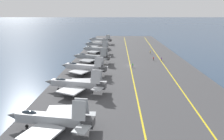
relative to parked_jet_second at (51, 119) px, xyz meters
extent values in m
plane|color=#2D425B|center=(47.02, -16.76, -2.72)|extent=(2000.00, 2000.00, 0.00)
cube|color=#424244|center=(47.02, -16.76, -2.52)|extent=(217.07, 50.42, 0.40)
cube|color=yellow|center=(47.02, -30.62, -2.31)|extent=(195.22, 8.10, 0.01)
cube|color=yellow|center=(47.02, -16.76, -2.31)|extent=(195.36, 0.36, 0.01)
cube|color=#9EA3A8|center=(0.05, 0.41, 0.00)|extent=(3.33, 12.49, 1.73)
cone|color=#5B5E60|center=(1.00, 7.54, 0.00)|extent=(1.93, 2.54, 1.64)
cube|color=#38383A|center=(-0.91, -6.88, 0.00)|extent=(2.23, 2.25, 1.47)
ellipsoid|color=#232D38|center=(0.55, 4.14, 0.82)|extent=(1.34, 3.11, 0.95)
cube|color=#9EA3A8|center=(-3.68, 0.49, -0.56)|extent=(7.26, 7.07, 0.28)
cube|color=#9EA3A8|center=(3.68, -0.49, -0.56)|extent=(6.26, 5.96, 0.28)
cube|color=#9EA3A8|center=(-1.63, -5.44, 2.54)|extent=(1.30, 2.45, 3.30)
cube|color=#9EA3A8|center=(0.16, -5.67, 2.54)|extent=(1.30, 2.45, 3.30)
cube|color=#9EA3A8|center=(-3.09, -6.09, 0.00)|extent=(3.38, 3.08, 0.20)
cube|color=#9EA3A8|center=(1.40, -6.68, 0.00)|extent=(2.90, 2.46, 0.20)
cylinder|color=#B2B2B7|center=(0.66, 4.97, -1.59)|extent=(0.16, 0.16, 1.45)
cylinder|color=black|center=(0.66, 4.97, -2.02)|extent=(0.30, 0.62, 0.60)
cylinder|color=#B2B2B7|center=(-1.31, -0.67, -1.59)|extent=(0.16, 0.16, 1.45)
cylinder|color=black|center=(-1.31, -0.67, -2.02)|extent=(0.30, 0.62, 0.60)
cylinder|color=#B2B2B7|center=(1.09, -0.99, -1.59)|extent=(0.16, 0.16, 1.45)
cylinder|color=black|center=(1.09, -0.99, -2.02)|extent=(0.30, 0.62, 0.60)
cube|color=#A8AAAF|center=(18.49, -0.15, 0.01)|extent=(3.95, 13.01, 1.69)
cone|color=#5B5E60|center=(19.82, 7.23, 0.01)|extent=(2.01, 2.69, 1.60)
cube|color=#38383A|center=(17.13, -7.71, 0.01)|extent=(2.28, 2.40, 1.44)
ellipsoid|color=#232D38|center=(19.19, 3.71, 0.81)|extent=(1.47, 3.26, 0.93)
cube|color=#A8AAAF|center=(15.09, 0.02, -0.54)|extent=(6.92, 7.17, 0.28)
cube|color=#A8AAAF|center=(21.74, -1.18, -0.54)|extent=(5.43, 5.91, 0.28)
cube|color=#A8AAAF|center=(16.51, -6.18, 2.50)|extent=(1.41, 2.58, 3.25)
cube|color=#A8AAAF|center=(18.25, -6.49, 2.50)|extent=(1.41, 2.58, 3.25)
cube|color=#A8AAAF|center=(15.02, -6.79, 0.01)|extent=(3.47, 3.26, 0.20)
cube|color=#A8AAAF|center=(19.43, -7.59, 0.01)|extent=(2.81, 2.45, 0.20)
cylinder|color=#B2B2B7|center=(19.34, 4.57, -1.58)|extent=(0.16, 0.16, 1.48)
cylinder|color=black|center=(19.34, 4.57, -2.02)|extent=(0.32, 0.63, 0.60)
cylinder|color=#B2B2B7|center=(17.10, -1.23, -1.58)|extent=(0.16, 0.16, 1.48)
cylinder|color=black|center=(17.10, -1.23, -2.02)|extent=(0.32, 0.63, 0.60)
cylinder|color=#B2B2B7|center=(19.42, -1.65, -1.58)|extent=(0.16, 0.16, 1.48)
cylinder|color=black|center=(19.42, -1.65, -2.02)|extent=(0.32, 0.63, 0.60)
cube|color=#A8AAAF|center=(34.91, 0.43, 0.16)|extent=(5.50, 12.73, 1.86)
cone|color=#5B5E60|center=(37.07, 7.52, 0.16)|extent=(2.39, 2.82, 1.76)
cube|color=#38383A|center=(32.70, -6.82, 0.16)|extent=(2.65, 2.60, 1.58)
ellipsoid|color=#232D38|center=(36.04, 4.14, 1.04)|extent=(1.88, 3.26, 1.02)
cube|color=#A8AAAF|center=(31.60, 0.99, -0.44)|extent=(6.96, 7.20, 0.28)
cube|color=#A8AAAF|center=(37.97, -0.95, -0.44)|extent=(5.08, 5.75, 0.28)
cube|color=#A8AAAF|center=(32.17, -5.21, 2.61)|extent=(1.60, 2.58, 3.01)
cube|color=#A8AAAF|center=(34.03, -5.78, 2.61)|extent=(1.60, 2.58, 3.01)
cube|color=#A8AAAF|center=(30.62, -5.64, 0.16)|extent=(3.59, 3.42, 0.20)
cube|color=#A8AAAF|center=(35.07, -7.00, 0.16)|extent=(3.07, 2.73, 0.20)
cylinder|color=#B2B2B7|center=(36.29, 4.96, -1.54)|extent=(0.16, 0.16, 1.55)
cylinder|color=black|center=(36.29, 4.96, -2.02)|extent=(0.39, 0.64, 0.60)
cylinder|color=#B2B2B7|center=(33.29, -0.42, -1.54)|extent=(0.16, 0.16, 1.55)
cylinder|color=black|center=(33.29, -0.42, -2.02)|extent=(0.39, 0.64, 0.60)
cylinder|color=#B2B2B7|center=(35.77, -1.18, -1.54)|extent=(0.16, 0.16, 1.55)
cylinder|color=black|center=(35.77, -1.18, -2.02)|extent=(0.39, 0.64, 0.60)
cube|color=gray|center=(51.70, -0.03, 0.15)|extent=(5.19, 12.59, 1.71)
cone|color=#5B5E60|center=(53.76, 7.00, 0.15)|extent=(2.23, 2.75, 1.62)
cube|color=#38383A|center=(49.59, -7.23, 0.15)|extent=(2.46, 2.52, 1.45)
ellipsoid|color=#232D38|center=(52.78, 3.65, 0.96)|extent=(1.77, 3.21, 0.94)
cube|color=gray|center=(48.01, 0.60, -0.40)|extent=(7.71, 7.61, 0.28)
cube|color=gray|center=(55.15, -1.49, -0.40)|extent=(5.96, 5.69, 0.28)
cube|color=gray|center=(49.11, -5.67, 2.67)|extent=(1.63, 2.57, 3.28)
cube|color=gray|center=(50.84, -6.18, 2.67)|extent=(1.63, 2.57, 3.28)
cube|color=gray|center=(47.57, -6.11, 0.15)|extent=(3.57, 3.38, 0.20)
cube|color=gray|center=(51.90, -7.38, 0.15)|extent=(3.05, 2.68, 0.20)
cylinder|color=#B2B2B7|center=(53.02, 4.47, -1.51)|extent=(0.16, 0.16, 1.61)
cylinder|color=black|center=(53.02, 4.47, -2.02)|extent=(0.38, 0.64, 0.60)
cylinder|color=#B2B2B7|center=(50.19, -0.92, -1.51)|extent=(0.16, 0.16, 1.61)
cylinder|color=black|center=(50.19, -0.92, -2.02)|extent=(0.38, 0.64, 0.60)
cylinder|color=#B2B2B7|center=(52.49, -1.60, -1.51)|extent=(0.16, 0.16, 1.61)
cylinder|color=black|center=(52.49, -1.60, -2.02)|extent=(0.38, 0.64, 0.60)
cube|color=gray|center=(71.04, 0.01, 0.13)|extent=(4.74, 11.30, 1.86)
cone|color=#5B5E60|center=(72.76, 6.29, 0.13)|extent=(2.26, 2.51, 1.76)
cube|color=#38383A|center=(69.29, -6.42, 0.13)|extent=(2.54, 2.32, 1.58)
ellipsoid|color=#232D38|center=(71.94, 3.30, 1.01)|extent=(1.70, 2.90, 1.02)
cube|color=gray|center=(67.24, 0.66, -0.47)|extent=(7.44, 7.07, 0.28)
cube|color=gray|center=(74.64, -1.37, -0.47)|extent=(5.92, 4.97, 0.28)
cube|color=gray|center=(68.67, -4.99, 2.71)|extent=(1.52, 2.31, 3.26)
cube|color=gray|center=(70.55, -5.51, 2.71)|extent=(1.52, 2.31, 3.26)
cube|color=gray|center=(67.16, -5.37, 0.13)|extent=(3.44, 3.11, 0.20)
cube|color=gray|center=(71.65, -6.59, 0.13)|extent=(2.98, 2.37, 0.20)
cylinder|color=#B2B2B7|center=(72.14, 4.03, -1.56)|extent=(0.16, 0.16, 1.52)
cylinder|color=black|center=(72.14, 4.03, -2.02)|extent=(0.37, 0.64, 0.60)
cylinder|color=#B2B2B7|center=(69.49, -0.74, -1.56)|extent=(0.16, 0.16, 1.52)
cylinder|color=black|center=(69.49, -0.74, -2.02)|extent=(0.37, 0.64, 0.60)
cylinder|color=#B2B2B7|center=(72.00, -1.43, -1.56)|extent=(0.16, 0.16, 1.52)
cylinder|color=black|center=(72.00, -1.43, -2.02)|extent=(0.37, 0.64, 0.60)
cube|color=gray|center=(88.15, 1.72, 0.04)|extent=(4.41, 11.24, 1.80)
cone|color=#5B5E60|center=(89.70, 8.00, 0.04)|extent=(2.16, 2.45, 1.71)
cube|color=#38383A|center=(86.57, -4.70, 0.04)|extent=(2.44, 2.25, 1.53)
ellipsoid|color=#232D38|center=(88.96, 5.01, 0.89)|extent=(1.61, 2.87, 0.99)
cube|color=gray|center=(84.55, 2.23, -0.55)|extent=(7.05, 6.79, 0.28)
cube|color=gray|center=(91.57, 0.49, -0.55)|extent=(5.45, 4.83, 0.28)
cube|color=gray|center=(85.94, -3.31, 2.32)|extent=(1.34, 2.25, 2.74)
cube|color=gray|center=(87.77, -3.76, 2.32)|extent=(1.34, 2.25, 2.74)
cube|color=gray|center=(84.44, -3.71, 0.04)|extent=(3.41, 3.06, 0.20)
cube|color=gray|center=(88.91, -4.81, 0.04)|extent=(2.94, 2.29, 0.20)
cylinder|color=#B2B2B7|center=(89.14, 5.74, -1.59)|extent=(0.16, 0.16, 1.45)
cylinder|color=black|center=(89.14, 5.74, -2.02)|extent=(0.36, 0.64, 0.60)
cylinder|color=#B2B2B7|center=(86.66, 0.93, -1.59)|extent=(0.16, 0.16, 1.45)
cylinder|color=black|center=(86.66, 0.93, -2.02)|extent=(0.36, 0.64, 0.60)
cylinder|color=#B2B2B7|center=(89.11, 0.33, -1.59)|extent=(0.16, 0.16, 1.45)
cylinder|color=black|center=(89.11, 0.33, -2.02)|extent=(0.36, 0.64, 0.60)
cube|color=#93999E|center=(106.05, 1.27, 0.48)|extent=(5.70, 12.75, 1.81)
cone|color=#5B5E60|center=(108.36, 8.35, 0.48)|extent=(2.38, 2.84, 1.72)
cube|color=#38383A|center=(103.68, -5.97, 0.48)|extent=(2.62, 2.62, 1.53)
ellipsoid|color=#232D38|center=(107.26, 4.98, 1.34)|extent=(1.91, 3.27, 0.99)
cube|color=#93999E|center=(102.47, 1.98, -0.11)|extent=(7.55, 7.58, 0.28)
cube|color=#93999E|center=(109.35, -0.26, -0.11)|extent=(5.81, 5.92, 0.28)
cube|color=#93999E|center=(103.21, -4.36, 2.71)|extent=(1.55, 2.57, 2.63)
cube|color=#93999E|center=(105.01, -4.95, 2.71)|extent=(1.55, 2.57, 2.63)
cube|color=#93999E|center=(101.65, -4.76, 0.48)|extent=(3.61, 3.46, 0.20)
cube|color=#93999E|center=(106.03, -6.20, 0.48)|extent=(3.11, 2.80, 0.20)
cylinder|color=#B2B2B7|center=(107.53, 5.80, -1.37)|extent=(0.16, 0.16, 1.89)
cylinder|color=black|center=(107.53, 5.80, -2.02)|extent=(0.40, 0.64, 0.60)
cylinder|color=#B2B2B7|center=(104.44, 0.43, -1.37)|extent=(0.16, 0.16, 1.89)
cylinder|color=black|center=(104.44, 0.43, -2.02)|extent=(0.40, 0.64, 0.60)
cylinder|color=#B2B2B7|center=(106.84, -0.36, -1.37)|extent=(0.16, 0.16, 1.89)
cylinder|color=black|center=(106.84, -0.36, -2.02)|extent=(0.40, 0.64, 0.60)
cylinder|color=#4C473D|center=(55.55, -31.05, -1.87)|extent=(0.24, 0.24, 0.89)
cube|color=purple|center=(55.55, -31.05, -1.15)|extent=(0.46, 0.45, 0.54)
sphere|color=tan|center=(55.55, -31.05, -0.75)|extent=(0.22, 0.22, 0.22)
sphere|color=purple|center=(55.55, -31.05, -0.69)|extent=(0.24, 0.24, 0.24)
cylinder|color=#4C473D|center=(71.69, -28.55, -1.91)|extent=(0.24, 0.24, 0.80)
cube|color=yellow|center=(71.69, -28.55, -1.21)|extent=(0.27, 0.39, 0.61)
sphere|color=tan|center=(71.69, -28.55, -0.77)|extent=(0.22, 0.22, 0.22)
sphere|color=yellow|center=(71.69, -28.55, -0.71)|extent=(0.24, 0.24, 0.24)
cylinder|color=#383328|center=(56.34, -27.69, -1.88)|extent=(0.24, 0.24, 0.88)
cube|color=red|center=(56.34, -27.69, -1.16)|extent=(0.42, 0.46, 0.56)
sphere|color=tan|center=(56.34, -27.69, -0.75)|extent=(0.22, 0.22, 0.22)
sphere|color=red|center=(56.34, -27.69, -0.69)|extent=(0.24, 0.24, 0.24)
cylinder|color=#4C473D|center=(44.26, -17.55, -1.91)|extent=(0.24, 0.24, 0.81)
cube|color=green|center=(44.26, -17.55, -1.23)|extent=(0.40, 0.46, 0.55)
sphere|color=#9E7051|center=(44.26, -17.55, -0.83)|extent=(0.22, 0.22, 0.22)
sphere|color=green|center=(44.26, -17.55, -0.77)|extent=(0.24, 0.24, 0.24)
camera|label=1|loc=(-31.58, -12.03, 18.30)|focal=32.00mm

